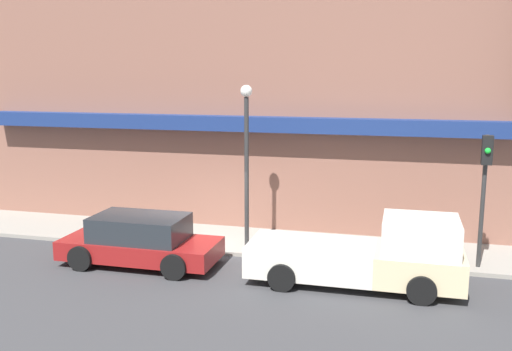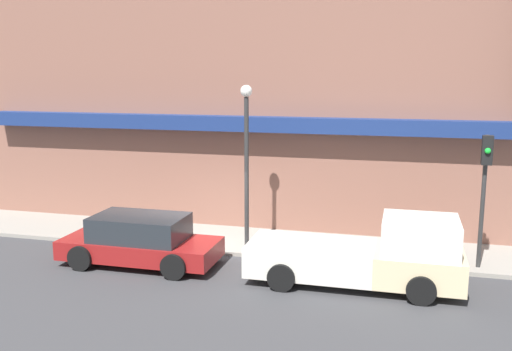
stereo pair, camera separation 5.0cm
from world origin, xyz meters
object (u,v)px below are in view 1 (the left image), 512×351
at_px(parked_car, 140,241).
at_px(street_lamp, 247,146).
at_px(pickup_truck, 369,255).
at_px(traffic_light, 485,178).
at_px(fire_hydrant, 164,233).

relative_size(parked_car, street_lamp, 0.91).
xyz_separation_m(pickup_truck, street_lamp, (-3.90, 2.09, 2.48)).
bearing_deg(traffic_light, parked_car, -169.10).
bearing_deg(street_lamp, traffic_light, -2.26).
bearing_deg(pickup_truck, parked_car, 178.47).
bearing_deg(street_lamp, pickup_truck, -28.21).
bearing_deg(fire_hydrant, traffic_light, 0.51).
xyz_separation_m(fire_hydrant, street_lamp, (2.66, 0.35, 2.85)).
height_order(fire_hydrant, street_lamp, street_lamp).
height_order(pickup_truck, parked_car, pickup_truck).
height_order(pickup_truck, traffic_light, traffic_light).
bearing_deg(parked_car, fire_hydrant, 92.45).
bearing_deg(traffic_light, fire_hydrant, -179.49).
bearing_deg(traffic_light, street_lamp, 177.74).
distance_m(fire_hydrant, traffic_light, 9.76).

